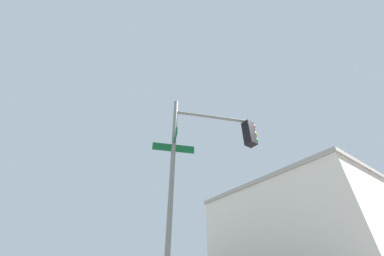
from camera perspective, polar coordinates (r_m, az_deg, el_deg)
The scene contains 2 objects.
traffic_signal_near at distance 5.97m, azimuth 5.18°, elevation -6.52°, with size 1.51×2.81×5.58m.
building_stucco at distance 32.65m, azimuth 33.22°, elevation -24.16°, with size 16.17×24.96×9.65m.
Camera 1 is at (-2.47, -9.16, 1.00)m, focal length 20.54 mm.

